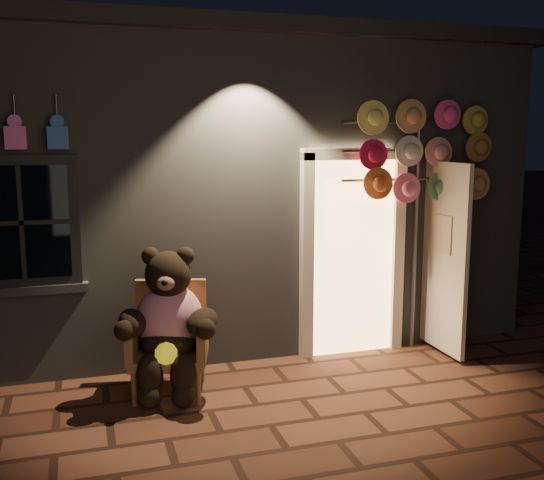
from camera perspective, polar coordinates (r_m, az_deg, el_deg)
name	(u,v)px	position (r m, az deg, el deg)	size (l,w,h in m)	color
ground	(271,425)	(5.37, -0.10, -16.28)	(60.00, 60.00, 0.00)	brown
shop_building	(185,179)	(8.75, -7.80, 5.47)	(7.30, 5.95, 3.51)	slate
wicker_armchair	(170,338)	(5.94, -9.17, -8.64)	(0.81, 0.76, 1.00)	brown
teddy_bear	(169,323)	(5.76, -9.24, -7.34)	(0.94, 0.84, 1.33)	#B8133F
hat_rack	(426,154)	(6.86, 13.64, 7.54)	(1.67, 0.22, 2.67)	#59595E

